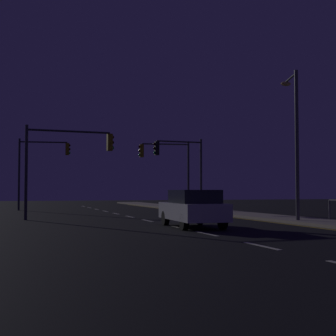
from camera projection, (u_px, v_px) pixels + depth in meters
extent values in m
plane|color=black|center=(168.00, 225.00, 21.60)|extent=(112.00, 112.00, 0.00)
cube|color=#9E937F|center=(304.00, 221.00, 23.71)|extent=(2.62, 77.00, 0.14)
cube|color=silver|center=(262.00, 246.00, 13.51)|extent=(0.14, 2.00, 0.01)
cube|color=silver|center=(207.00, 234.00, 17.31)|extent=(0.14, 2.00, 0.01)
cube|color=silver|center=(172.00, 226.00, 21.12)|extent=(0.14, 2.00, 0.01)
cube|color=silver|center=(148.00, 221.00, 24.93)|extent=(0.14, 2.00, 0.01)
cube|color=silver|center=(130.00, 217.00, 28.74)|extent=(0.14, 2.00, 0.01)
cube|color=silver|center=(116.00, 214.00, 32.55)|extent=(0.14, 2.00, 0.01)
cube|color=silver|center=(105.00, 211.00, 36.35)|extent=(0.14, 2.00, 0.01)
cube|color=silver|center=(97.00, 209.00, 40.16)|extent=(0.14, 2.00, 0.01)
cube|color=silver|center=(89.00, 208.00, 43.97)|extent=(0.14, 2.00, 0.01)
cube|color=silver|center=(83.00, 206.00, 47.78)|extent=(0.14, 2.00, 0.01)
cube|color=gold|center=(231.00, 217.00, 27.99)|extent=(0.14, 53.00, 0.01)
cube|color=silver|center=(192.00, 211.00, 20.51)|extent=(2.00, 4.47, 0.70)
cube|color=#1E2328|center=(194.00, 196.00, 20.30)|extent=(1.70, 2.53, 0.55)
cylinder|color=black|center=(165.00, 218.00, 21.64)|extent=(0.25, 0.65, 0.64)
cylinder|color=black|center=(200.00, 218.00, 22.06)|extent=(0.25, 0.65, 0.64)
cylinder|color=black|center=(184.00, 222.00, 18.93)|extent=(0.25, 0.65, 0.64)
cylinder|color=black|center=(223.00, 221.00, 19.35)|extent=(0.25, 0.65, 0.64)
cylinder|color=#38383D|center=(188.00, 175.00, 36.62)|extent=(0.16, 0.16, 5.12)
cylinder|color=#4C4C51|center=(165.00, 144.00, 36.39)|extent=(3.53, 0.52, 0.11)
cube|color=olive|center=(142.00, 151.00, 36.03)|extent=(0.32, 0.37, 0.95)
sphere|color=black|center=(140.00, 147.00, 36.01)|extent=(0.20, 0.20, 0.20)
sphere|color=black|center=(140.00, 151.00, 36.00)|extent=(0.20, 0.20, 0.20)
sphere|color=#19D84C|center=(140.00, 155.00, 35.99)|extent=(0.20, 0.20, 0.20)
cylinder|color=#38383D|center=(19.00, 174.00, 38.01)|extent=(0.16, 0.16, 5.62)
cylinder|color=#2D3033|center=(44.00, 142.00, 38.45)|extent=(3.65, 0.59, 0.11)
cube|color=olive|center=(67.00, 149.00, 38.75)|extent=(0.32, 0.37, 0.95)
sphere|color=black|center=(69.00, 145.00, 38.79)|extent=(0.20, 0.20, 0.20)
sphere|color=black|center=(69.00, 149.00, 38.78)|extent=(0.20, 0.20, 0.20)
sphere|color=#19D84C|center=(69.00, 153.00, 38.76)|extent=(0.20, 0.20, 0.20)
cylinder|color=#38383D|center=(201.00, 174.00, 35.15)|extent=(0.16, 0.16, 5.13)
cylinder|color=#38383D|center=(179.00, 142.00, 34.67)|extent=(3.39, 0.27, 0.11)
cube|color=black|center=(157.00, 148.00, 34.05)|extent=(0.30, 0.35, 0.95)
sphere|color=black|center=(155.00, 144.00, 34.01)|extent=(0.20, 0.20, 0.20)
sphere|color=black|center=(155.00, 148.00, 34.00)|extent=(0.20, 0.20, 0.20)
sphere|color=#19D84C|center=(155.00, 153.00, 33.98)|extent=(0.20, 0.20, 0.20)
cylinder|color=#38383D|center=(26.00, 172.00, 25.60)|extent=(0.16, 0.16, 5.02)
cylinder|color=#2D3033|center=(69.00, 131.00, 26.51)|extent=(4.48, 0.36, 0.11)
cube|color=olive|center=(110.00, 142.00, 27.28)|extent=(0.30, 0.36, 0.95)
sphere|color=black|center=(112.00, 137.00, 27.35)|extent=(0.20, 0.20, 0.20)
sphere|color=black|center=(112.00, 142.00, 27.34)|extent=(0.20, 0.20, 0.20)
sphere|color=#19D84C|center=(112.00, 148.00, 27.32)|extent=(0.20, 0.20, 0.20)
cylinder|color=#4C4C51|center=(297.00, 145.00, 23.35)|extent=(0.18, 0.18, 7.21)
cylinder|color=#2D3033|center=(291.00, 78.00, 24.44)|extent=(0.62, 1.81, 0.10)
ellipsoid|color=#F9D172|center=(286.00, 84.00, 25.37)|extent=(0.56, 0.36, 0.24)
cylinder|color=#59595E|center=(329.00, 210.00, 23.72)|extent=(0.09, 0.09, 0.95)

